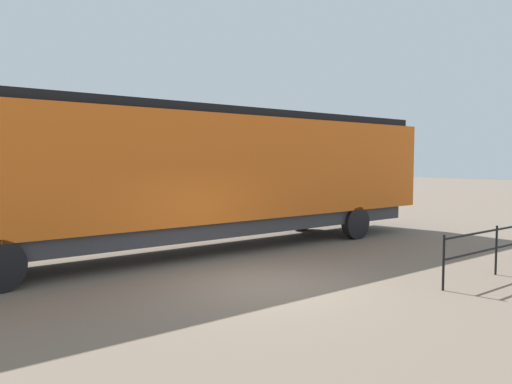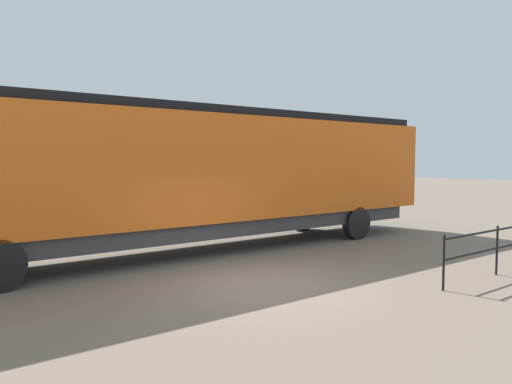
% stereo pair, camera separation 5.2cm
% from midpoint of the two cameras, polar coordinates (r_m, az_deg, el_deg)
% --- Properties ---
extents(ground_plane, '(120.00, 120.00, 0.00)m').
position_cam_midpoint_polar(ground_plane, '(10.53, 0.52, -10.95)').
color(ground_plane, '#756656').
extents(locomotive, '(2.96, 17.03, 4.17)m').
position_cam_midpoint_polar(locomotive, '(14.39, -5.12, 2.40)').
color(locomotive, orange).
rests_on(locomotive, ground_plane).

